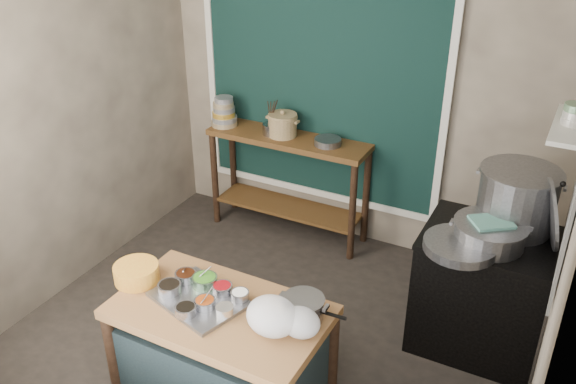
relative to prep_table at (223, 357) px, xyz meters
The scene contains 29 objects.
floor 0.84m from the prep_table, 93.81° to the left, with size 3.50×3.00×0.02m, color #2B2521.
back_wall 2.48m from the prep_table, 91.27° to the left, with size 3.50×0.02×2.80m, color gray.
left_wall 2.21m from the prep_table, 157.49° to the left, with size 0.02×3.00×2.80m, color gray.
right_wall 2.13m from the prep_table, 23.68° to the left, with size 0.02×3.00×2.80m, color gray.
curtain_panel 2.46m from the prep_table, 100.21° to the left, with size 2.10×0.02×1.90m, color black.
curtain_frame 2.45m from the prep_table, 100.26° to the left, with size 2.22×0.03×2.02m, color beige, non-canonical shape.
soot_patch 2.22m from the prep_table, 39.64° to the left, with size 0.01×1.30×1.30m, color black.
wall_shelf 2.56m from the prep_table, 45.36° to the left, with size 0.22×0.70×0.03m, color beige.
prep_table is the anchor object (origin of this frame).
back_counter 2.12m from the prep_table, 106.47° to the left, with size 1.45×0.40×0.95m, color #4E3216.
stove_block 1.84m from the prep_table, 45.00° to the left, with size 0.90×0.68×0.85m, color black.
stove_top 1.90m from the prep_table, 45.00° to the left, with size 0.92×0.69×0.03m, color black.
condiment_tray 0.41m from the prep_table, behind, with size 0.53×0.38×0.02m, color gray.
condiment_bowls 0.45m from the prep_table, 168.44° to the left, with size 0.53×0.41×0.06m.
yellow_basin 0.74m from the prep_table, behind, with size 0.28×0.28×0.11m, color gold.
saucepan 0.66m from the prep_table, 17.32° to the left, with size 0.25×0.25×0.14m, color gray, non-canonical shape.
plastic_bag_a 0.61m from the prep_table, ahead, with size 0.29×0.25×0.22m, color white.
plastic_bag_b 0.69m from the prep_table, ahead, with size 0.22×0.19×0.17m, color white.
bowl_stack 2.45m from the prep_table, 121.53° to the left, with size 0.23×0.23×0.26m.
utensil_cup 2.23m from the prep_table, 110.55° to the left, with size 0.16×0.16×0.09m, color gray.
ceramic_crock 2.23m from the prep_table, 107.87° to the left, with size 0.26×0.26×0.18m, color #977B52, non-canonical shape.
wide_bowl 2.12m from the prep_table, 96.33° to the left, with size 0.23×0.23×0.06m, color gray.
stock_pot 2.14m from the prep_table, 47.47° to the left, with size 0.53×0.53×0.42m, color gray, non-canonical shape.
pot_lid 2.21m from the prep_table, 40.34° to the left, with size 0.46×0.46×0.02m, color gray.
steamer 1.83m from the prep_table, 43.48° to the left, with size 0.47×0.47×0.15m, color gray, non-canonical shape.
green_cloth 1.86m from the prep_table, 43.48° to the left, with size 0.24×0.19×0.02m, color slate.
shallow_pan 1.62m from the prep_table, 43.00° to the left, with size 0.46×0.46×0.06m, color gray.
shelf_bowl_stack 2.60m from the prep_table, 45.32° to the left, with size 0.16×0.16×0.13m.
shelf_bowl_green 2.72m from the prep_table, 48.89° to the left, with size 0.15×0.15×0.05m, color gray.
Camera 1 is at (1.68, -3.05, 2.99)m, focal length 38.00 mm.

